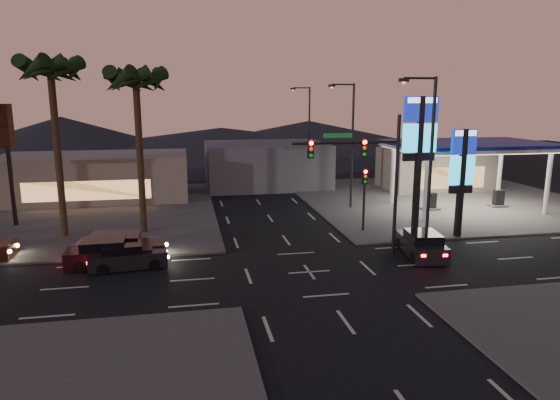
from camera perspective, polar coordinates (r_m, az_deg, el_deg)
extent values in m
plane|color=black|center=(26.26, 3.37, -8.22)|extent=(140.00, 140.00, 0.00)
cube|color=#47443F|center=(46.51, 17.80, 0.10)|extent=(24.00, 24.00, 0.12)
cube|color=#47443F|center=(42.06, -24.16, -1.55)|extent=(24.00, 24.00, 0.12)
cylinder|color=silver|center=(37.67, 16.39, 1.36)|extent=(0.36, 0.36, 5.00)
cylinder|color=silver|center=(43.15, 28.30, 1.69)|extent=(0.36, 0.36, 5.00)
cylinder|color=silver|center=(43.01, 12.77, 2.78)|extent=(0.36, 0.36, 5.00)
cylinder|color=silver|center=(47.89, 23.82, 2.95)|extent=(0.36, 0.36, 5.00)
cube|color=silver|center=(42.37, 20.81, 5.86)|extent=(12.00, 8.00, 0.50)
cube|color=white|center=(42.39, 20.78, 5.46)|extent=(11.60, 7.60, 0.06)
cube|color=navy|center=(42.35, 20.82, 6.06)|extent=(12.20, 8.20, 0.25)
cube|color=black|center=(41.51, 16.84, -0.14)|extent=(0.80, 0.50, 1.40)
cube|color=black|center=(44.60, 23.69, 0.16)|extent=(0.80, 0.50, 1.40)
cube|color=#726B5B|center=(51.47, 17.25, 3.39)|extent=(10.00, 6.00, 4.00)
cube|color=black|center=(33.16, 15.48, 3.57)|extent=(0.35, 0.35, 9.00)
cube|color=navy|center=(32.88, 15.83, 9.97)|extent=(2.20, 0.30, 1.60)
cube|color=white|center=(32.87, 15.89, 10.92)|extent=(1.98, 0.32, 0.35)
cube|color=#19AEEF|center=(32.97, 15.66, 6.84)|extent=(2.20, 0.30, 1.80)
cube|color=black|center=(33.08, 15.55, 4.77)|extent=(2.09, 0.28, 0.50)
cube|color=black|center=(33.63, 19.96, 1.68)|extent=(0.35, 0.35, 7.00)
cube|color=navy|center=(33.31, 20.28, 6.26)|extent=(1.60, 0.30, 1.60)
cube|color=white|center=(33.27, 20.35, 7.20)|extent=(1.44, 0.32, 0.35)
cube|color=#19AEEF|center=(33.50, 20.07, 3.19)|extent=(1.60, 0.30, 1.80)
cube|color=black|center=(33.68, 19.93, 1.17)|extent=(1.52, 0.28, 0.50)
cylinder|color=black|center=(28.84, 13.13, 1.53)|extent=(0.20, 0.20, 8.00)
cylinder|color=black|center=(27.43, 7.60, 6.50)|extent=(6.00, 0.14, 0.14)
cube|color=#0C3F14|center=(27.25, 6.61, 7.33)|extent=(1.60, 0.05, 0.25)
cube|color=black|center=(27.79, 9.55, 5.88)|extent=(0.32, 0.25, 1.00)
sphere|color=#FF0C07|center=(27.62, 9.68, 6.53)|extent=(0.22, 0.22, 0.22)
sphere|color=orange|center=(27.65, 9.65, 5.85)|extent=(0.20, 0.20, 0.20)
sphere|color=#0CB226|center=(27.69, 9.63, 5.17)|extent=(0.20, 0.20, 0.20)
cube|color=black|center=(26.90, 3.51, 5.84)|extent=(0.32, 0.25, 1.00)
sphere|color=#FF0C07|center=(26.72, 3.60, 6.51)|extent=(0.22, 0.22, 0.22)
sphere|color=orange|center=(26.76, 3.59, 5.80)|extent=(0.20, 0.20, 0.20)
sphere|color=#0CB226|center=(26.79, 3.58, 5.10)|extent=(0.20, 0.20, 0.20)
cylinder|color=black|center=(33.76, 9.56, -0.34)|extent=(0.16, 0.16, 4.00)
cube|color=black|center=(33.44, 9.66, 2.68)|extent=(0.32, 0.25, 1.00)
sphere|color=#FF0C07|center=(33.25, 9.77, 3.20)|extent=(0.22, 0.22, 0.22)
sphere|color=orange|center=(33.30, 9.75, 2.64)|extent=(0.20, 0.20, 0.20)
sphere|color=#0CB226|center=(33.35, 9.73, 2.08)|extent=(0.20, 0.20, 0.20)
cylinder|color=black|center=(28.45, 16.80, 3.24)|extent=(0.18, 0.18, 10.00)
cylinder|color=black|center=(27.79, 15.72, 13.26)|extent=(1.80, 0.12, 0.12)
cube|color=black|center=(27.40, 13.97, 13.17)|extent=(0.50, 0.25, 0.18)
sphere|color=#FFCC8C|center=(27.40, 13.96, 12.92)|extent=(0.20, 0.20, 0.20)
cylinder|color=black|center=(40.33, 8.25, 5.95)|extent=(0.18, 0.18, 10.00)
cylinder|color=black|center=(39.87, 7.21, 12.97)|extent=(1.80, 0.12, 0.12)
cube|color=black|center=(39.60, 5.93, 12.86)|extent=(0.50, 0.25, 0.18)
sphere|color=#FFCC8C|center=(39.59, 5.93, 12.69)|extent=(0.20, 0.20, 0.20)
cylinder|color=black|center=(53.71, 3.35, 7.44)|extent=(0.18, 0.18, 10.00)
cylinder|color=black|center=(53.36, 2.46, 12.69)|extent=(1.80, 0.12, 0.12)
cube|color=black|center=(53.16, 1.49, 12.59)|extent=(0.50, 0.25, 0.18)
sphere|color=#FFCC8C|center=(53.16, 1.49, 12.46)|extent=(0.20, 0.20, 0.20)
cylinder|color=black|center=(33.76, -15.70, 4.72)|extent=(0.44, 0.44, 10.20)
sphere|color=black|center=(33.57, -16.19, 13.39)|extent=(0.90, 0.90, 0.90)
cone|color=black|center=(33.47, -13.89, 13.00)|extent=(0.90, 2.74, 1.91)
cone|color=black|center=(34.41, -14.46, 12.93)|extent=(2.57, 2.57, 1.91)
cone|color=black|center=(34.85, -15.97, 12.83)|extent=(2.74, 0.90, 1.91)
cone|color=black|center=(34.56, -17.58, 12.75)|extent=(2.57, 2.57, 1.91)
cone|color=black|center=(33.69, -18.42, 12.74)|extent=(0.90, 2.74, 1.91)
cone|color=black|center=(32.74, -17.94, 12.82)|extent=(2.57, 2.57, 1.91)
cone|color=black|center=(32.27, -16.37, 12.94)|extent=(2.74, 0.90, 1.91)
cone|color=black|center=(32.58, -14.65, 13.01)|extent=(2.57, 2.57, 1.91)
cylinder|color=black|center=(34.51, -24.05, 4.79)|extent=(0.44, 0.44, 10.80)
sphere|color=black|center=(34.39, -24.81, 13.75)|extent=(0.90, 0.90, 0.90)
cone|color=black|center=(34.10, -22.59, 13.45)|extent=(0.90, 2.74, 1.91)
cone|color=black|center=(35.07, -22.91, 13.35)|extent=(2.57, 2.57, 1.91)
cone|color=black|center=(35.64, -24.27, 13.20)|extent=(2.74, 0.90, 1.91)
cone|color=black|center=(35.48, -25.89, 13.07)|extent=(2.57, 2.57, 1.91)
cone|color=black|center=(34.69, -26.91, 13.04)|extent=(0.90, 2.74, 1.91)
cone|color=black|center=(33.70, -26.70, 13.14)|extent=(2.57, 2.57, 1.91)
cone|color=black|center=(33.11, -25.30, 13.31)|extent=(2.74, 0.90, 1.91)
cone|color=black|center=(33.27, -23.57, 13.44)|extent=(2.57, 2.57, 1.91)
cylinder|color=black|center=(39.23, -28.33, 1.57)|extent=(0.30, 0.30, 6.00)
cube|color=#726B5B|center=(47.10, -20.37, 2.47)|extent=(16.00, 8.00, 4.00)
cube|color=#4C4C51|center=(51.03, -1.60, 4.07)|extent=(12.00, 9.00, 4.40)
cone|color=black|center=(86.22, -23.65, 6.73)|extent=(40.00, 40.00, 6.00)
cone|color=black|center=(86.78, 3.28, 7.38)|extent=(50.00, 50.00, 5.00)
cone|color=black|center=(84.43, -6.71, 6.86)|extent=(60.00, 60.00, 4.00)
cube|color=black|center=(27.90, -16.95, -6.43)|extent=(4.17, 2.13, 0.82)
cube|color=black|center=(27.74, -17.58, -5.39)|extent=(2.17, 1.77, 0.59)
cylinder|color=black|center=(28.72, -14.39, -6.20)|extent=(0.60, 0.28, 0.58)
cylinder|color=black|center=(27.25, -14.20, -7.17)|extent=(0.60, 0.28, 0.58)
cylinder|color=black|center=(28.73, -19.50, -6.51)|extent=(0.60, 0.28, 0.58)
cylinder|color=black|center=(27.26, -19.60, -7.49)|extent=(0.60, 0.28, 0.58)
sphere|color=#FFF2BF|center=(28.47, -12.92, -5.71)|extent=(0.20, 0.20, 0.20)
sphere|color=#FFF2BF|center=(27.42, -12.73, -6.37)|extent=(0.20, 0.20, 0.20)
cube|color=#FF140A|center=(28.46, -21.03, -6.06)|extent=(0.10, 0.23, 0.13)
cube|color=#FF140A|center=(27.42, -21.16, -6.73)|extent=(0.10, 0.23, 0.13)
cube|color=black|center=(28.48, -18.82, -6.06)|extent=(4.51, 1.99, 0.91)
cube|color=black|center=(28.35, -19.51, -4.90)|extent=(2.28, 1.78, 0.66)
cylinder|color=black|center=(29.23, -15.83, -5.89)|extent=(0.66, 0.26, 0.65)
cylinder|color=black|center=(27.59, -16.03, -6.96)|extent=(0.66, 0.26, 0.65)
cylinder|color=black|center=(29.57, -21.36, -6.06)|extent=(0.66, 0.26, 0.65)
cylinder|color=black|center=(27.95, -21.90, -7.12)|extent=(0.66, 0.26, 0.65)
sphere|color=#FFF2BF|center=(28.86, -14.27, -5.41)|extent=(0.22, 0.22, 0.22)
sphere|color=#FFF2BF|center=(27.69, -14.35, -6.13)|extent=(0.22, 0.22, 0.22)
cube|color=#FF140A|center=(29.37, -23.06, -5.53)|extent=(0.09, 0.26, 0.14)
cube|color=#FF140A|center=(28.23, -23.51, -6.25)|extent=(0.09, 0.26, 0.14)
cube|color=#5E5E60|center=(29.80, -18.17, -5.29)|extent=(4.42, 2.26, 0.87)
cube|color=black|center=(29.72, -18.78, -4.22)|extent=(2.30, 1.87, 0.63)
cylinder|color=black|center=(30.34, -15.29, -5.26)|extent=(0.64, 0.30, 0.62)
cylinder|color=black|center=(28.80, -15.90, -6.20)|extent=(0.64, 0.30, 0.62)
cylinder|color=black|center=(30.97, -20.22, -5.22)|extent=(0.64, 0.30, 0.62)
cylinder|color=black|center=(29.47, -21.08, -6.14)|extent=(0.64, 0.30, 0.62)
sphere|color=#FFF2BF|center=(29.89, -13.95, -4.86)|extent=(0.21, 0.21, 0.21)
sphere|color=#FFF2BF|center=(28.80, -14.33, -5.51)|extent=(0.21, 0.21, 0.21)
cube|color=#FF140A|center=(30.88, -21.77, -4.68)|extent=(0.10, 0.25, 0.14)
cube|color=#FF140A|center=(29.82, -22.43, -5.30)|extent=(0.10, 0.25, 0.14)
cube|color=black|center=(29.25, -17.23, -5.52)|extent=(4.42, 2.00, 0.89)
cube|color=black|center=(29.14, -17.87, -4.41)|extent=(2.24, 1.76, 0.64)
cylinder|color=black|center=(29.94, -14.34, -5.42)|extent=(0.64, 0.26, 0.63)
cylinder|color=black|center=(28.34, -14.66, -6.41)|extent=(0.64, 0.26, 0.63)
cylinder|color=black|center=(30.35, -19.56, -5.50)|extent=(0.64, 0.26, 0.63)
cylinder|color=black|center=(28.78, -20.18, -6.47)|extent=(0.64, 0.26, 0.63)
sphere|color=#FFF2BF|center=(29.54, -12.88, -4.97)|extent=(0.22, 0.22, 0.22)
sphere|color=#FFF2BF|center=(28.41, -13.05, -5.65)|extent=(0.22, 0.22, 0.22)
cube|color=#FF140A|center=(30.18, -21.18, -4.97)|extent=(0.09, 0.25, 0.14)
cube|color=#FF140A|center=(29.07, -21.67, -5.63)|extent=(0.09, 0.25, 0.14)
cylinder|color=black|center=(32.92, -28.96, -4.99)|extent=(0.64, 0.26, 0.63)
sphere|color=#FFF2BF|center=(32.36, -27.84, -4.61)|extent=(0.22, 0.22, 0.22)
sphere|color=#FFF2BF|center=(31.29, -28.53, -5.20)|extent=(0.22, 0.22, 0.22)
cube|color=black|center=(29.83, 15.80, -5.11)|extent=(2.39, 4.54, 0.89)
cube|color=black|center=(29.40, 16.04, -4.17)|extent=(1.95, 2.37, 0.64)
cylinder|color=black|center=(30.89, 13.48, -4.85)|extent=(0.32, 0.66, 0.63)
cylinder|color=black|center=(31.41, 16.42, -4.73)|extent=(0.32, 0.66, 0.63)
cylinder|color=black|center=(28.38, 15.05, -6.40)|extent=(0.32, 0.66, 0.63)
cylinder|color=black|center=(28.94, 18.22, -6.24)|extent=(0.32, 0.66, 0.63)
cube|color=#FF140A|center=(27.64, 16.08, -6.14)|extent=(0.25, 0.11, 0.14)
cube|color=#FF140A|center=(28.05, 18.37, -6.02)|extent=(0.25, 0.11, 0.14)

